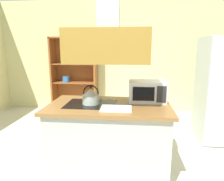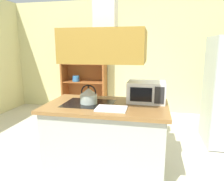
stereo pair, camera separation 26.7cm
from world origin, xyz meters
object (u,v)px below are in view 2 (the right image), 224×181
kettle (89,96)px  dish_cabinet (85,79)px  cutting_board (111,109)px  microwave (146,92)px

kettle → dish_cabinet: bearing=109.9°
kettle → cutting_board: 0.39m
dish_cabinet → microwave: size_ratio=3.95×
microwave → dish_cabinet: bearing=124.3°
kettle → microwave: size_ratio=0.50×
kettle → cutting_board: bearing=-30.8°
kettle → microwave: (0.69, 0.21, 0.03)m
cutting_board → microwave: microwave is taller
cutting_board → kettle: bearing=149.2°
dish_cabinet → microwave: 2.90m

